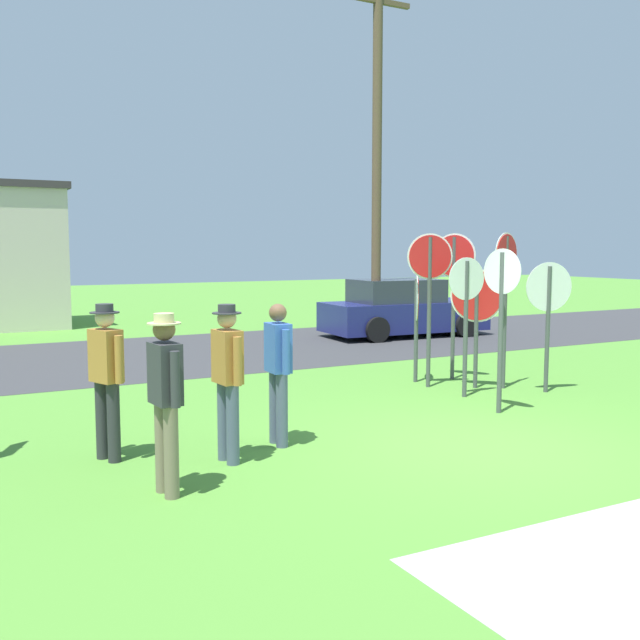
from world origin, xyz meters
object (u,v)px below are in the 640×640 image
at_px(utility_pole, 377,155).
at_px(stop_sign_tallest, 430,282).
at_px(stop_sign_center_cluster, 417,310).
at_px(stop_sign_rear_left, 502,304).
at_px(person_near_signs, 166,393).
at_px(stop_sign_leaning_right, 466,304).
at_px(stop_sign_nearest, 506,283).
at_px(parked_car_on_street, 402,310).
at_px(stop_sign_low_front, 548,304).
at_px(person_with_sunhat, 228,373).
at_px(stop_sign_rear_right, 454,280).
at_px(stop_sign_far_back, 477,307).
at_px(person_in_blue, 106,372).
at_px(person_in_teal, 278,366).

bearing_deg(utility_pole, stop_sign_tallest, -114.39).
xyz_separation_m(stop_sign_center_cluster, stop_sign_rear_left, (-0.35, -2.51, 0.29)).
height_order(utility_pole, person_near_signs, utility_pole).
xyz_separation_m(stop_sign_leaning_right, stop_sign_nearest, (1.02, 0.24, 0.29)).
bearing_deg(stop_sign_rear_left, utility_pole, 69.78).
relative_size(utility_pole, person_near_signs, 5.13).
xyz_separation_m(utility_pole, parked_car_on_street, (1.06, 0.36, -3.96)).
relative_size(stop_sign_tallest, stop_sign_rear_left, 1.11).
relative_size(stop_sign_center_cluster, stop_sign_tallest, 0.73).
bearing_deg(stop_sign_tallest, stop_sign_center_cluster, 79.74).
relative_size(stop_sign_leaning_right, stop_sign_low_front, 1.04).
height_order(stop_sign_leaning_right, person_with_sunhat, stop_sign_leaning_right).
height_order(parked_car_on_street, stop_sign_rear_right, stop_sign_rear_right).
bearing_deg(parked_car_on_street, person_near_signs, -134.46).
xyz_separation_m(utility_pole, person_near_signs, (-8.00, -8.87, -3.66)).
distance_m(utility_pole, person_with_sunhat, 11.41).
distance_m(stop_sign_center_cluster, stop_sign_rear_left, 2.55).
bearing_deg(stop_sign_leaning_right, stop_sign_far_back, 37.45).
xyz_separation_m(stop_sign_low_front, stop_sign_tallest, (-1.43, 1.26, 0.32)).
bearing_deg(person_in_blue, stop_sign_leaning_right, 8.32).
height_order(stop_sign_far_back, person_in_teal, stop_sign_far_back).
distance_m(person_near_signs, person_in_blue, 1.43).
xyz_separation_m(stop_sign_low_front, stop_sign_rear_right, (-0.61, 1.65, 0.33)).
relative_size(stop_sign_leaning_right, stop_sign_tallest, 0.85).
relative_size(stop_sign_far_back, person_near_signs, 1.15).
distance_m(parked_car_on_street, stop_sign_tallest, 7.15).
distance_m(utility_pole, stop_sign_leaning_right, 7.78).
distance_m(stop_sign_tallest, stop_sign_rear_left, 2.06).
relative_size(utility_pole, stop_sign_nearest, 3.44).
relative_size(stop_sign_nearest, person_in_blue, 1.49).
relative_size(stop_sign_low_front, person_near_signs, 1.22).
relative_size(parked_car_on_street, person_in_teal, 2.60).
bearing_deg(person_with_sunhat, stop_sign_low_front, 11.30).
bearing_deg(stop_sign_tallest, stop_sign_far_back, -35.48).
height_order(stop_sign_rear_right, person_in_blue, stop_sign_rear_right).
xyz_separation_m(stop_sign_center_cluster, stop_sign_nearest, (0.95, -1.16, 0.50)).
height_order(stop_sign_low_front, person_in_blue, stop_sign_low_front).
bearing_deg(stop_sign_far_back, person_near_signs, -155.83).
bearing_deg(stop_sign_rear_left, stop_sign_low_front, 24.58).
height_order(stop_sign_center_cluster, person_near_signs, stop_sign_center_cluster).
height_order(parked_car_on_street, stop_sign_tallest, stop_sign_tallest).
bearing_deg(person_in_teal, person_near_signs, -146.83).
distance_m(person_in_blue, person_in_teal, 1.95).
height_order(stop_sign_nearest, person_in_teal, stop_sign_nearest).
bearing_deg(stop_sign_center_cluster, stop_sign_tallest, -100.26).
xyz_separation_m(stop_sign_far_back, person_near_signs, (-6.04, -2.71, -0.38)).
height_order(stop_sign_tallest, person_in_blue, stop_sign_tallest).
distance_m(stop_sign_center_cluster, stop_sign_tallest, 0.70).
distance_m(stop_sign_low_front, stop_sign_nearest, 0.76).
bearing_deg(person_in_blue, utility_pole, 42.11).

